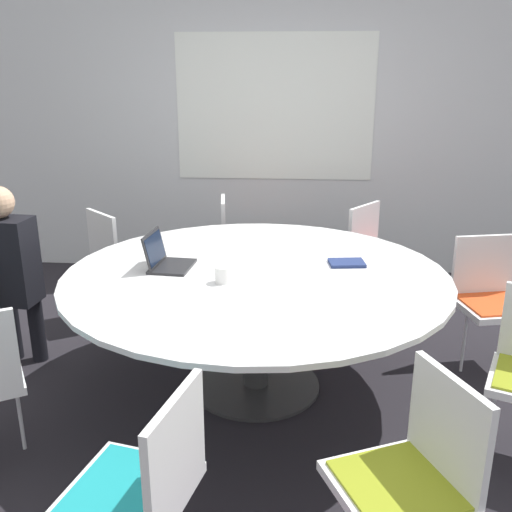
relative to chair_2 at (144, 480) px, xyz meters
The scene contains 13 objects.
ground_plane 1.62m from the chair_2, 79.73° to the left, with size 16.00×16.00×0.00m, color black.
wall_back 3.88m from the chair_2, 85.85° to the left, with size 8.00×0.07×2.70m.
conference_table 1.54m from the chair_2, 79.73° to the left, with size 2.24×2.24×0.75m.
chair_2 is the anchor object (origin of this frame).
chair_3 0.96m from the chair_2, ahead, with size 0.56×0.57×0.86m.
chair_5 2.59m from the chair_2, 47.28° to the left, with size 0.52×0.50×0.86m.
chair_6 3.00m from the chair_2, 67.70° to the left, with size 0.60×0.60×0.86m.
chair_7 3.02m from the chair_2, 89.83° to the left, with size 0.47×0.49×0.86m.
chair_8 2.67m from the chair_2, 109.15° to the left, with size 0.61×0.61×0.86m.
person_0 2.13m from the chair_2, 128.23° to the left, with size 0.38×0.28×1.21m.
laptop 1.61m from the chair_2, 99.98° to the left, with size 0.27×0.31×0.21m.
spiral_notebook 1.89m from the chair_2, 64.39° to the left, with size 0.23×0.17×0.02m.
coffee_cup 1.36m from the chair_2, 85.59° to the left, with size 0.09×0.09×0.09m.
Camera 1 is at (0.24, -3.12, 1.87)m, focal length 40.00 mm.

